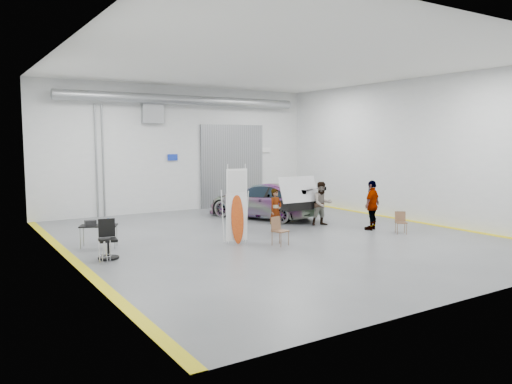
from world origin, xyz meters
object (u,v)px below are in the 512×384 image
person_b (322,204)px  person_c (372,205)px  office_chair (107,242)px  folding_chair_near (280,237)px  work_table (96,225)px  surfboard_display (238,212)px  shop_stool (105,251)px  sedan_car (264,201)px  person_a (276,210)px  folding_chair_far (401,227)px

person_b → person_c: bearing=-49.8°
office_chair → person_b: bearing=15.3°
folding_chair_near → work_table: bearing=136.4°
surfboard_display → shop_stool: size_ratio=3.72×
sedan_car → person_a: size_ratio=3.23×
work_table → person_a: bearing=-6.4°
surfboard_display → folding_chair_near: (0.99, -1.02, -0.78)m
person_a → person_c: bearing=-40.7°
person_c → folding_chair_near: (-4.61, -0.45, -0.67)m
office_chair → shop_stool: bearing=-104.3°
sedan_car → shop_stool: bearing=5.1°
folding_chair_far → office_chair: bearing=-154.6°
person_a → work_table: person_a is taller
sedan_car → person_c: 5.06m
person_a → person_c: 3.72m
surfboard_display → work_table: 4.56m
surfboard_display → folding_chair_near: 1.62m
shop_stool → office_chair: 0.61m
sedan_car → shop_stool: size_ratio=7.37×
folding_chair_near → office_chair: 5.42m
surfboard_display → work_table: surfboard_display is taller
folding_chair_near → folding_chair_far: size_ratio=1.15×
person_b → shop_stool: size_ratio=2.49×
sedan_car → person_b: bearing=83.4°
folding_chair_far → person_a: bearing=177.7°
person_a → folding_chair_far: bearing=-52.0°
person_c → work_table: size_ratio=1.49×
sedan_car → office_chair: size_ratio=4.65×
sedan_car → person_b: size_ratio=2.96×
sedan_car → person_c: (1.86, -4.70, 0.20)m
shop_stool → surfboard_display: bearing=4.6°
person_c → folding_chair_near: 4.68m
person_a → surfboard_display: 2.56m
person_c → folding_chair_far: 1.40m
shop_stool → person_c: bearing=-1.2°
person_b → surfboard_display: size_ratio=0.67×
surfboard_display → work_table: (-4.15, 1.85, -0.35)m
person_c → office_chair: size_ratio=1.70×
folding_chair_near → surfboard_display: bearing=119.9°
surfboard_display → work_table: bearing=165.0°
person_a → folding_chair_near: person_a is taller
sedan_car → folding_chair_far: (2.16, -5.87, -0.51)m
person_b → office_chair: (-8.91, -1.03, -0.39)m
work_table → person_b: bearing=-4.1°
person_c → surfboard_display: bearing=-27.4°
person_b → person_c: size_ratio=0.93×
sedan_car → person_a: bearing=40.9°
surfboard_display → folding_chair_far: bearing=-7.4°
office_chair → surfboard_display: bearing=6.2°
person_b → folding_chair_near: (-3.63, -2.23, -0.59)m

